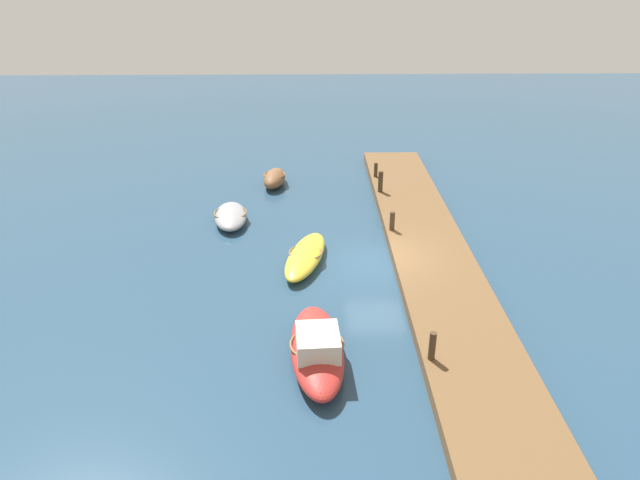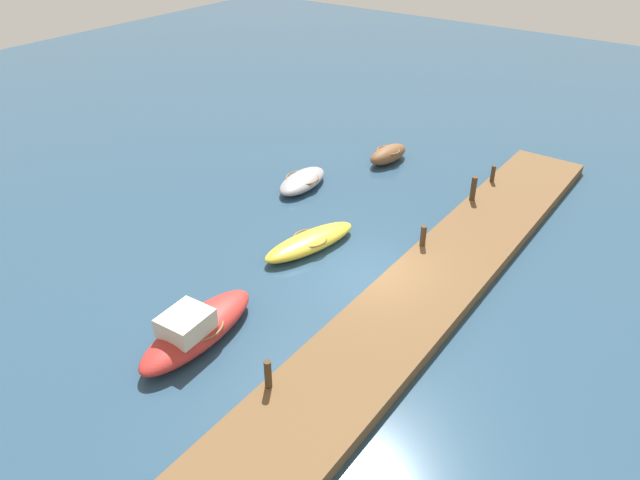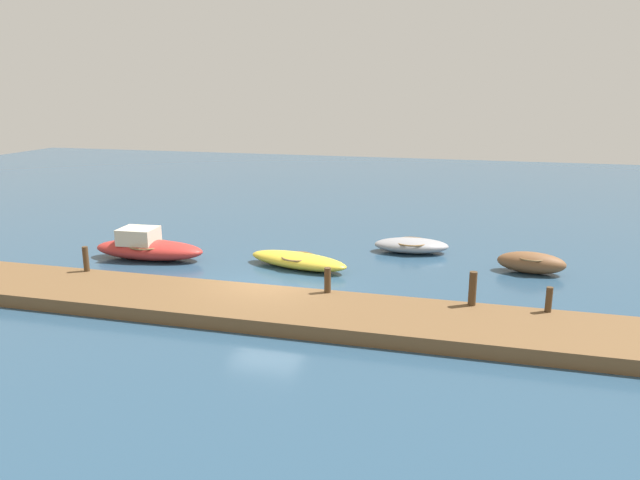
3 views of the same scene
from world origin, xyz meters
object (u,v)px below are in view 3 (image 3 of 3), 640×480
mooring_post_west (86,259)px  mooring_post_mid_west (328,280)px  rowboat_grey (411,245)px  mooring_post_east (549,300)px  motorboat_red (147,247)px  mooring_post_mid_east (473,289)px  rowboat_yellow (298,260)px  dinghy_brown (531,262)px

mooring_post_west → mooring_post_mid_west: (9.10, 0.00, -0.04)m
rowboat_grey → mooring_post_east: bearing=-62.0°
motorboat_red → mooring_post_west: size_ratio=5.21×
rowboat_grey → mooring_post_mid_east: 7.76m
rowboat_yellow → rowboat_grey: bearing=54.2°
mooring_post_west → mooring_post_mid_east: mooring_post_mid_east is taller
mooring_post_west → mooring_post_mid_west: 9.10m
mooring_post_west → mooring_post_east: size_ratio=1.19×
mooring_post_west → mooring_post_mid_west: bearing=0.0°
mooring_post_mid_west → dinghy_brown: bearing=39.1°
rowboat_yellow → mooring_post_mid_east: (6.77, -3.76, 0.67)m
motorboat_red → mooring_post_mid_east: mooring_post_mid_east is taller
mooring_post_east → rowboat_yellow: bearing=157.3°
rowboat_yellow → mooring_post_mid_west: 4.37m
motorboat_red → mooring_post_west: mooring_post_west is taller
dinghy_brown → mooring_post_west: mooring_post_west is taller
mooring_post_mid_east → mooring_post_east: size_ratio=1.39×
mooring_post_mid_east → mooring_post_west: bearing=180.0°
motorboat_red → mooring_post_mid_west: 9.25m
motorboat_red → rowboat_yellow: 6.45m
motorboat_red → mooring_post_east: (15.43, -3.38, 0.32)m
mooring_post_west → rowboat_yellow: bearing=28.5°
rowboat_grey → mooring_post_mid_east: size_ratio=3.10×
mooring_post_east → mooring_post_mid_west: bearing=180.0°
mooring_post_mid_west → rowboat_grey: bearing=75.2°
mooring_post_east → motorboat_red: bearing=167.6°
dinghy_brown → rowboat_grey: bearing=166.2°
rowboat_grey → mooring_post_west: mooring_post_west is taller
rowboat_yellow → mooring_post_east: size_ratio=5.77×
rowboat_grey → mooring_post_mid_east: bearing=-75.8°
rowboat_grey → mooring_post_east: (4.92, -7.25, 0.51)m
motorboat_red → dinghy_brown: motorboat_red is taller
rowboat_grey → mooring_post_west: bearing=-152.8°
mooring_post_mid_west → mooring_post_mid_east: mooring_post_mid_east is taller
dinghy_brown → mooring_post_east: mooring_post_east is taller
dinghy_brown → mooring_post_east: size_ratio=3.44×
motorboat_red → rowboat_grey: (10.52, 3.87, -0.18)m
mooring_post_east → mooring_post_west: bearing=180.0°
dinghy_brown → mooring_post_west: size_ratio=2.88×
rowboat_grey → mooring_post_east: mooring_post_east is taller
mooring_post_mid_west → mooring_post_mid_east: 4.61m
mooring_post_mid_west → mooring_post_east: (6.83, 0.00, -0.03)m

